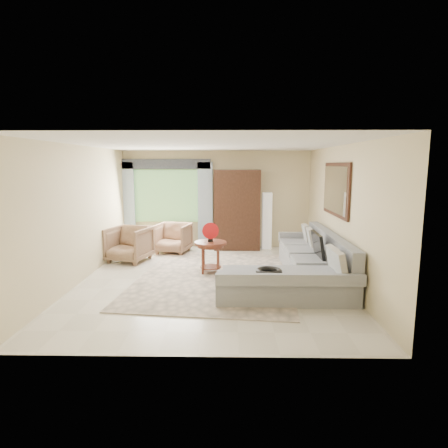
{
  "coord_description": "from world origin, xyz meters",
  "views": [
    {
      "loc": [
        0.39,
        -7.09,
        2.24
      ],
      "look_at": [
        0.25,
        0.35,
        1.05
      ],
      "focal_mm": 30.0,
      "sensor_mm": 36.0,
      "label": 1
    }
  ],
  "objects_px": {
    "armchair_left": "(129,244)",
    "armoire": "(237,210)",
    "armchair_right": "(173,238)",
    "tv_screen": "(318,245)",
    "potted_plant": "(143,239)",
    "floor_lamp": "(267,221)",
    "sectional_sofa": "(304,268)",
    "coffee_table": "(211,257)"
  },
  "relations": [
    {
      "from": "potted_plant",
      "to": "floor_lamp",
      "type": "height_order",
      "value": "floor_lamp"
    },
    {
      "from": "sectional_sofa",
      "to": "potted_plant",
      "type": "bearing_deg",
      "value": 142.86
    },
    {
      "from": "coffee_table",
      "to": "armchair_left",
      "type": "xyz_separation_m",
      "value": [
        -1.95,
        0.94,
        0.06
      ]
    },
    {
      "from": "sectional_sofa",
      "to": "floor_lamp",
      "type": "relative_size",
      "value": 2.31
    },
    {
      "from": "tv_screen",
      "to": "armchair_right",
      "type": "bearing_deg",
      "value": 142.98
    },
    {
      "from": "coffee_table",
      "to": "potted_plant",
      "type": "relative_size",
      "value": 1.26
    },
    {
      "from": "sectional_sofa",
      "to": "tv_screen",
      "type": "distance_m",
      "value": 0.52
    },
    {
      "from": "coffee_table",
      "to": "floor_lamp",
      "type": "relative_size",
      "value": 0.44
    },
    {
      "from": "armoire",
      "to": "floor_lamp",
      "type": "relative_size",
      "value": 1.4
    },
    {
      "from": "floor_lamp",
      "to": "sectional_sofa",
      "type": "bearing_deg",
      "value": -81.67
    },
    {
      "from": "armoire",
      "to": "coffee_table",
      "type": "bearing_deg",
      "value": -104.23
    },
    {
      "from": "armchair_left",
      "to": "potted_plant",
      "type": "xyz_separation_m",
      "value": [
        0.01,
        1.29,
        -0.15
      ]
    },
    {
      "from": "coffee_table",
      "to": "floor_lamp",
      "type": "height_order",
      "value": "floor_lamp"
    },
    {
      "from": "sectional_sofa",
      "to": "coffee_table",
      "type": "xyz_separation_m",
      "value": [
        -1.81,
        0.61,
        0.07
      ]
    },
    {
      "from": "sectional_sofa",
      "to": "floor_lamp",
      "type": "xyz_separation_m",
      "value": [
        -0.43,
        2.96,
        0.47
      ]
    },
    {
      "from": "armchair_left",
      "to": "armoire",
      "type": "xyz_separation_m",
      "value": [
        2.53,
        1.34,
        0.64
      ]
    },
    {
      "from": "potted_plant",
      "to": "tv_screen",
      "type": "bearing_deg",
      "value": -34.52
    },
    {
      "from": "tv_screen",
      "to": "armoire",
      "type": "bearing_deg",
      "value": 118.01
    },
    {
      "from": "armchair_right",
      "to": "floor_lamp",
      "type": "distance_m",
      "value": 2.52
    },
    {
      "from": "sectional_sofa",
      "to": "armoire",
      "type": "relative_size",
      "value": 1.65
    },
    {
      "from": "tv_screen",
      "to": "floor_lamp",
      "type": "relative_size",
      "value": 0.49
    },
    {
      "from": "armchair_left",
      "to": "armoire",
      "type": "height_order",
      "value": "armoire"
    },
    {
      "from": "tv_screen",
      "to": "armchair_right",
      "type": "height_order",
      "value": "tv_screen"
    },
    {
      "from": "armchair_right",
      "to": "potted_plant",
      "type": "bearing_deg",
      "value": 168.34
    },
    {
      "from": "armchair_left",
      "to": "floor_lamp",
      "type": "relative_size",
      "value": 0.6
    },
    {
      "from": "coffee_table",
      "to": "potted_plant",
      "type": "height_order",
      "value": "coffee_table"
    },
    {
      "from": "tv_screen",
      "to": "potted_plant",
      "type": "height_order",
      "value": "tv_screen"
    },
    {
      "from": "sectional_sofa",
      "to": "armchair_left",
      "type": "height_order",
      "value": "sectional_sofa"
    },
    {
      "from": "armchair_left",
      "to": "armchair_right",
      "type": "relative_size",
      "value": 1.08
    },
    {
      "from": "coffee_table",
      "to": "floor_lamp",
      "type": "xyz_separation_m",
      "value": [
        1.38,
        2.34,
        0.4
      ]
    },
    {
      "from": "sectional_sofa",
      "to": "tv_screen",
      "type": "xyz_separation_m",
      "value": [
        0.27,
        0.08,
        0.44
      ]
    },
    {
      "from": "coffee_table",
      "to": "potted_plant",
      "type": "bearing_deg",
      "value": 131.05
    },
    {
      "from": "armoire",
      "to": "floor_lamp",
      "type": "height_order",
      "value": "armoire"
    },
    {
      "from": "armchair_right",
      "to": "coffee_table",
      "type": "bearing_deg",
      "value": -47.31
    },
    {
      "from": "armchair_left",
      "to": "armchair_right",
      "type": "height_order",
      "value": "armchair_left"
    },
    {
      "from": "potted_plant",
      "to": "armoire",
      "type": "distance_m",
      "value": 2.64
    },
    {
      "from": "armchair_left",
      "to": "potted_plant",
      "type": "distance_m",
      "value": 1.3
    },
    {
      "from": "armchair_left",
      "to": "armoire",
      "type": "distance_m",
      "value": 2.94
    },
    {
      "from": "coffee_table",
      "to": "armchair_left",
      "type": "height_order",
      "value": "armchair_left"
    },
    {
      "from": "sectional_sofa",
      "to": "potted_plant",
      "type": "relative_size",
      "value": 6.59
    },
    {
      "from": "armchair_right",
      "to": "potted_plant",
      "type": "height_order",
      "value": "armchair_right"
    },
    {
      "from": "potted_plant",
      "to": "sectional_sofa",
      "type": "bearing_deg",
      "value": -37.14
    }
  ]
}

